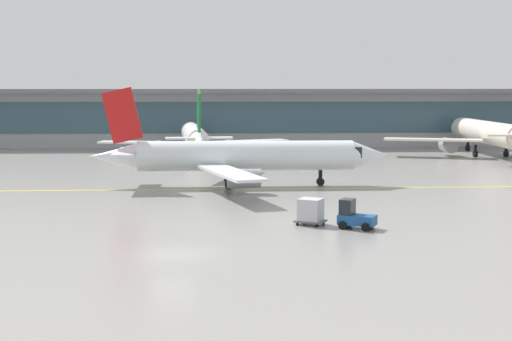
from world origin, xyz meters
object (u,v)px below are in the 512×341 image
object	(u,v)px
baggage_tug	(354,216)
taxiing_regional_jet	(242,157)
cargo_dolly_lead	(311,211)
gate_airplane_2	(488,133)
gate_airplane_1	(194,136)

from	to	relation	value
baggage_tug	taxiing_regional_jet	bearing A→B (deg)	135.91
taxiing_regional_jet	cargo_dolly_lead	distance (m)	21.69
gate_airplane_2	gate_airplane_1	bearing A→B (deg)	89.04
gate_airplane_2	baggage_tug	distance (m)	60.91
cargo_dolly_lead	gate_airplane_2	bearing A→B (deg)	86.24
taxiing_regional_jet	baggage_tug	xyz separation A→B (m)	(7.55, -22.65, -2.12)
taxiing_regional_jet	cargo_dolly_lead	bearing A→B (deg)	-78.91
cargo_dolly_lead	taxiing_regional_jet	bearing A→B (deg)	129.75
cargo_dolly_lead	gate_airplane_1	bearing A→B (deg)	129.00
gate_airplane_1	taxiing_regional_jet	xyz separation A→B (m)	(6.22, -31.89, 0.10)
gate_airplane_1	baggage_tug	distance (m)	56.29
gate_airplane_2	cargo_dolly_lead	size ratio (longest dim) A/B	12.67
gate_airplane_1	baggage_tug	world-z (taller)	gate_airplane_1
gate_airplane_2	cargo_dolly_lead	distance (m)	61.03
gate_airplane_1	cargo_dolly_lead	distance (m)	54.12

